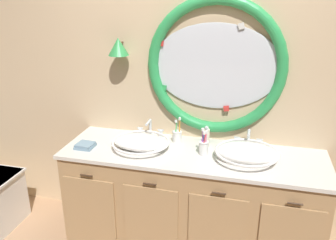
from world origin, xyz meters
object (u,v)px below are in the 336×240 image
Objects in this scene: sink_basin_right at (247,152)px; folded_hand_towel at (85,145)px; soap_dispenser at (206,137)px; toothbrush_holder_left at (177,136)px; toothbrush_holder_right at (204,147)px; sink_basin_left at (141,142)px.

sink_basin_right reaches higher than folded_hand_towel.
toothbrush_holder_left is at bearing 175.61° from soap_dispenser.
sink_basin_right is 0.61m from toothbrush_holder_left.
sink_basin_right is 2.68× the size of soap_dispenser.
sink_basin_right is at bearing -3.01° from toothbrush_holder_right.
soap_dispenser is at bearing 152.70° from sink_basin_right.
toothbrush_holder_right is (0.25, -0.17, 0.01)m from toothbrush_holder_left.
soap_dispenser is (0.24, -0.02, 0.02)m from toothbrush_holder_left.
sink_basin_right is 1.27m from folded_hand_towel.
toothbrush_holder_right is 1.22× the size of soap_dispenser.
sink_basin_left reaches higher than folded_hand_towel.
soap_dispenser reaches higher than sink_basin_left.
toothbrush_holder_left is (-0.57, 0.19, -0.01)m from sink_basin_right.
sink_basin_right is 3.34× the size of folded_hand_towel.
soap_dispenser is at bearing 18.87° from sink_basin_left.
toothbrush_holder_right reaches higher than soap_dispenser.
toothbrush_holder_right reaches higher than folded_hand_towel.
sink_basin_right is 2.16× the size of toothbrush_holder_left.
folded_hand_towel is (-0.44, -0.09, -0.04)m from sink_basin_left.
folded_hand_towel is at bearing -164.27° from soap_dispenser.
toothbrush_holder_right is (-0.33, 0.02, -0.00)m from sink_basin_right.
sink_basin_right reaches higher than sink_basin_left.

